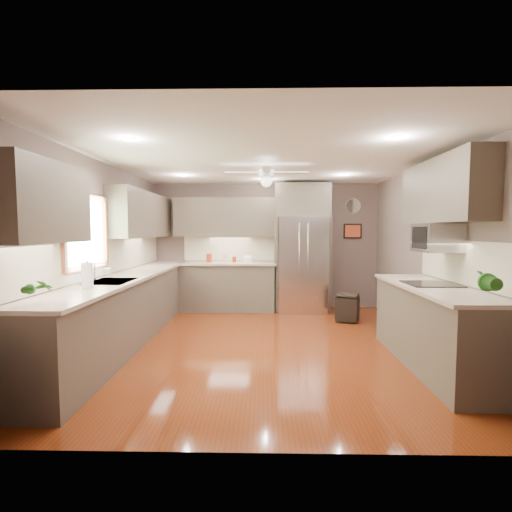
{
  "coord_description": "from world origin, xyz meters",
  "views": [
    {
      "loc": [
        -0.04,
        -5.01,
        1.57
      ],
      "look_at": [
        -0.15,
        0.6,
        1.18
      ],
      "focal_mm": 26.0,
      "sensor_mm": 36.0,
      "label": 1
    }
  ],
  "objects_px": {
    "soap_bottle": "(108,271)",
    "potted_plant_left": "(38,288)",
    "canister_c": "(225,258)",
    "canister_d": "(234,259)",
    "stool": "(347,308)",
    "potted_plant_right": "(489,282)",
    "microwave": "(437,238)",
    "refrigerator": "(302,250)",
    "bowl": "(248,261)",
    "paper_towel": "(87,275)",
    "canister_a": "(209,258)"
  },
  "relations": [
    {
      "from": "soap_bottle",
      "to": "potted_plant_left",
      "type": "bearing_deg",
      "value": -85.57
    },
    {
      "from": "canister_c",
      "to": "canister_d",
      "type": "distance_m",
      "value": 0.19
    },
    {
      "from": "canister_d",
      "to": "stool",
      "type": "xyz_separation_m",
      "value": [
        2.02,
        -0.89,
        -0.76
      ]
    },
    {
      "from": "potted_plant_right",
      "to": "microwave",
      "type": "relative_size",
      "value": 0.67
    },
    {
      "from": "soap_bottle",
      "to": "potted_plant_left",
      "type": "relative_size",
      "value": 0.63
    },
    {
      "from": "canister_c",
      "to": "potted_plant_right",
      "type": "xyz_separation_m",
      "value": [
        2.71,
        -4.0,
        0.09
      ]
    },
    {
      "from": "stool",
      "to": "refrigerator",
      "type": "bearing_deg",
      "value": 130.2
    },
    {
      "from": "canister_d",
      "to": "microwave",
      "type": "height_order",
      "value": "microwave"
    },
    {
      "from": "potted_plant_right",
      "to": "bowl",
      "type": "xyz_separation_m",
      "value": [
        -2.26,
        4.02,
        -0.16
      ]
    },
    {
      "from": "potted_plant_left",
      "to": "paper_towel",
      "type": "relative_size",
      "value": 0.97
    },
    {
      "from": "stool",
      "to": "paper_towel",
      "type": "height_order",
      "value": "paper_towel"
    },
    {
      "from": "potted_plant_left",
      "to": "paper_towel",
      "type": "height_order",
      "value": "paper_towel"
    },
    {
      "from": "microwave",
      "to": "stool",
      "type": "distance_m",
      "value": 2.33
    },
    {
      "from": "potted_plant_right",
      "to": "stool",
      "type": "distance_m",
      "value": 3.26
    },
    {
      "from": "stool",
      "to": "potted_plant_left",
      "type": "bearing_deg",
      "value": -135.82
    },
    {
      "from": "potted_plant_right",
      "to": "bowl",
      "type": "bearing_deg",
      "value": 119.31
    },
    {
      "from": "potted_plant_right",
      "to": "paper_towel",
      "type": "height_order",
      "value": "potted_plant_right"
    },
    {
      "from": "canister_d",
      "to": "potted_plant_right",
      "type": "relative_size",
      "value": 0.29
    },
    {
      "from": "stool",
      "to": "potted_plant_right",
      "type": "bearing_deg",
      "value": -80.7
    },
    {
      "from": "canister_d",
      "to": "paper_towel",
      "type": "distance_m",
      "value": 3.54
    },
    {
      "from": "canister_c",
      "to": "refrigerator",
      "type": "height_order",
      "value": "refrigerator"
    },
    {
      "from": "potted_plant_left",
      "to": "potted_plant_right",
      "type": "height_order",
      "value": "potted_plant_right"
    },
    {
      "from": "canister_c",
      "to": "canister_a",
      "type": "bearing_deg",
      "value": 177.5
    },
    {
      "from": "potted_plant_left",
      "to": "refrigerator",
      "type": "distance_m",
      "value": 4.88
    },
    {
      "from": "canister_d",
      "to": "potted_plant_right",
      "type": "height_order",
      "value": "potted_plant_right"
    },
    {
      "from": "bowl",
      "to": "microwave",
      "type": "xyz_separation_m",
      "value": [
        2.37,
        -2.79,
        0.51
      ]
    },
    {
      "from": "soap_bottle",
      "to": "bowl",
      "type": "bearing_deg",
      "value": 54.54
    },
    {
      "from": "soap_bottle",
      "to": "stool",
      "type": "bearing_deg",
      "value": 23.61
    },
    {
      "from": "canister_d",
      "to": "potted_plant_left",
      "type": "xyz_separation_m",
      "value": [
        -1.34,
        -4.15,
        0.08
      ]
    },
    {
      "from": "bowl",
      "to": "refrigerator",
      "type": "xyz_separation_m",
      "value": [
        1.04,
        -0.08,
        0.22
      ]
    },
    {
      "from": "potted_plant_left",
      "to": "canister_c",
      "type": "bearing_deg",
      "value": 74.54
    },
    {
      "from": "canister_c",
      "to": "potted_plant_right",
      "type": "relative_size",
      "value": 0.5
    },
    {
      "from": "stool",
      "to": "canister_d",
      "type": "bearing_deg",
      "value": 156.16
    },
    {
      "from": "potted_plant_right",
      "to": "stool",
      "type": "height_order",
      "value": "potted_plant_right"
    },
    {
      "from": "canister_d",
      "to": "soap_bottle",
      "type": "height_order",
      "value": "soap_bottle"
    },
    {
      "from": "canister_d",
      "to": "bowl",
      "type": "relative_size",
      "value": 0.5
    },
    {
      "from": "canister_d",
      "to": "stool",
      "type": "height_order",
      "value": "canister_d"
    },
    {
      "from": "potted_plant_left",
      "to": "canister_a",
      "type": "bearing_deg",
      "value": 78.67
    },
    {
      "from": "canister_c",
      "to": "bowl",
      "type": "xyz_separation_m",
      "value": [
        0.46,
        0.02,
        -0.06
      ]
    },
    {
      "from": "canister_c",
      "to": "soap_bottle",
      "type": "distance_m",
      "value": 2.74
    },
    {
      "from": "canister_c",
      "to": "potted_plant_left",
      "type": "relative_size",
      "value": 0.64
    },
    {
      "from": "potted_plant_left",
      "to": "microwave",
      "type": "bearing_deg",
      "value": 19.31
    },
    {
      "from": "bowl",
      "to": "refrigerator",
      "type": "bearing_deg",
      "value": -4.49
    },
    {
      "from": "potted_plant_right",
      "to": "potted_plant_left",
      "type": "bearing_deg",
      "value": -177.58
    },
    {
      "from": "stool",
      "to": "paper_towel",
      "type": "distance_m",
      "value": 4.2
    },
    {
      "from": "bowl",
      "to": "refrigerator",
      "type": "relative_size",
      "value": 0.09
    },
    {
      "from": "soap_bottle",
      "to": "potted_plant_right",
      "type": "xyz_separation_m",
      "value": [
        4.0,
        -1.57,
        0.09
      ]
    },
    {
      "from": "bowl",
      "to": "paper_towel",
      "type": "height_order",
      "value": "paper_towel"
    },
    {
      "from": "canister_c",
      "to": "potted_plant_left",
      "type": "height_order",
      "value": "potted_plant_left"
    },
    {
      "from": "potted_plant_left",
      "to": "microwave",
      "type": "height_order",
      "value": "microwave"
    }
  ]
}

